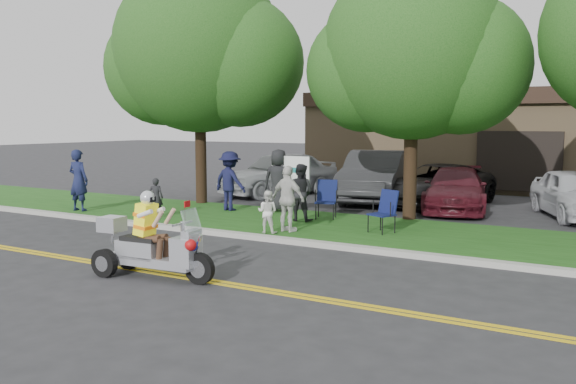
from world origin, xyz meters
The scene contains 24 objects.
ground centered at (0.00, 0.00, 0.00)m, with size 120.00×120.00×0.00m, color #28282B.
centerline_near centered at (0.00, -0.58, 0.01)m, with size 60.00×0.10×0.01m, color gold.
centerline_far centered at (0.00, -0.42, 0.01)m, with size 60.00×0.10×0.01m, color gold.
curb centered at (0.00, 3.05, 0.06)m, with size 60.00×0.25×0.12m, color #A8A89E.
grass_verge centered at (0.00, 5.20, 0.06)m, with size 60.00×4.00×0.10m, color #184512.
commercial_building centered at (2.00, 18.98, 2.01)m, with size 18.00×8.20×4.00m.
tree_left centered at (-6.44, 7.03, 4.85)m, with size 6.62×5.40×7.78m.
tree_mid centered at (0.55, 7.23, 4.43)m, with size 5.88×4.80×7.05m.
business_sign centered at (-2.90, 6.60, 1.26)m, with size 1.25×0.06×1.75m.
trike_scooter centered at (-1.48, -0.81, 0.54)m, with size 2.37×0.82×1.55m.
lawn_chair_a centered at (0.67, 4.93, 0.68)m, with size 0.70×0.72×1.02m.
lawn_chair_b centered at (-1.53, 6.20, 0.69)m, with size 0.70×0.71×1.05m.
spectator_adult_left centered at (-8.50, 3.71, 1.02)m, with size 0.67×0.44×1.83m, color #171D41.
spectator_adult_mid centered at (-1.90, 5.38, 0.87)m, with size 0.74×0.58×1.53m, color black.
spectator_adult_right centered at (-1.38, 3.84, 0.90)m, with size 0.93×0.39×1.60m, color silver.
spectator_chair_a centered at (-4.67, 6.05, 0.99)m, with size 1.14×0.66×1.77m, color #131536.
spectator_chair_b centered at (-3.30, 6.59, 1.03)m, with size 0.90×0.59×1.84m, color black.
child_left centered at (-5.69, 3.96, 0.65)m, with size 0.40×0.26×1.09m, color black.
child_right centered at (-1.70, 3.42, 0.61)m, with size 0.50×0.39×1.02m, color white.
parked_car_far_left centered at (-5.84, 10.84, 0.82)m, with size 1.95×4.84×1.65m, color #A5A9AD.
parked_car_left centered at (-2.00, 10.91, 0.87)m, with size 1.85×5.29×1.74m, color #2B2C2E.
parked_car_mid centered at (0.20, 10.92, 0.68)m, with size 2.26×4.90×1.36m, color black.
parked_car_right centered at (0.97, 10.14, 0.65)m, with size 1.83×4.49×1.30m, color #4D111C.
parked_car_far_right centered at (4.33, 10.32, 0.71)m, with size 1.67×4.15×1.41m, color silver.
Camera 1 is at (5.90, -8.69, 2.74)m, focal length 38.00 mm.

